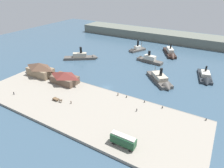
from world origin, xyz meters
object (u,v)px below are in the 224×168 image
street_tram (123,140)px  pedestrian_near_east_shed (118,94)px  mooring_post_center_east (127,97)px  ferry_mid_harbor (136,50)px  pedestrian_near_cart (14,93)px  ferry_shed_east_terminal (40,69)px  horse_cart (57,99)px  ferry_outer_harbor (148,59)px  pedestrian_walking_east (71,102)px  ferry_departing_north (161,81)px  ferry_shed_customs_shed (65,77)px  ferry_near_quay (170,53)px  mooring_post_west (206,120)px  ferry_approaching_east (84,57)px  mooring_post_center_west (162,107)px  ferry_moored_west (205,78)px  mooring_post_east (145,102)px  pedestrian_standing_center (137,110)px

street_tram → pedestrian_near_east_shed: street_tram is taller
mooring_post_center_east → ferry_mid_harbor: size_ratio=0.06×
pedestrian_near_cart → ferry_mid_harbor: bearing=76.4°
ferry_shed_east_terminal → horse_cart: (28.82, -15.89, -3.18)m
street_tram → ferry_mid_harbor: ferry_mid_harbor is taller
ferry_shed_east_terminal → ferry_outer_harbor: size_ratio=0.76×
ferry_mid_harbor → ferry_outer_harbor: bearing=-45.5°
pedestrian_walking_east → ferry_departing_north: ferry_departing_north is taller
ferry_shed_customs_shed → pedestrian_near_east_shed: bearing=5.1°
ferry_shed_customs_shed → ferry_near_quay: bearing=64.6°
pedestrian_walking_east → mooring_post_west: 58.74m
ferry_mid_harbor → street_tram: bearing=-68.2°
ferry_approaching_east → pedestrian_near_cart: bearing=-87.3°
mooring_post_center_west → pedestrian_near_cart: bearing=-158.9°
street_tram → ferry_approaching_east: bearing=136.3°
street_tram → ferry_moored_west: size_ratio=0.40×
street_tram → ferry_departing_north: ferry_departing_north is taller
ferry_shed_east_terminal → mooring_post_center_west: 73.79m
ferry_shed_east_terminal → mooring_post_west: 91.84m
ferry_shed_east_terminal → street_tram: bearing=-20.2°
pedestrian_near_cart → mooring_post_east: bearing=24.1°
horse_cart → pedestrian_near_east_shed: horse_cart is taller
mooring_post_east → ferry_moored_west: bearing=63.6°
mooring_post_east → ferry_mid_harbor: size_ratio=0.06×
mooring_post_center_west → ferry_shed_customs_shed: bearing=-176.4°
mooring_post_center_east → ferry_near_quay: ferry_near_quay is taller
mooring_post_center_west → ferry_approaching_east: bearing=154.2°
pedestrian_walking_east → ferry_mid_harbor: bearing=94.4°
street_tram → ferry_shed_customs_shed: bearing=152.9°
ferry_mid_harbor → mooring_post_center_west: bearing=-57.6°
pedestrian_walking_east → pedestrian_near_east_shed: 23.11m
pedestrian_standing_center → mooring_post_east: 8.34m
ferry_departing_north → ferry_near_quay: bearing=99.9°
ferry_outer_harbor → ferry_near_quay: (10.35, 21.89, -0.29)m
ferry_approaching_east → mooring_post_center_east: bearing=-32.9°
mooring_post_center_east → ferry_outer_harbor: (-9.69, 52.97, 0.19)m
pedestrian_near_cart → pedestrian_walking_east: pedestrian_near_cart is taller
horse_cart → pedestrian_near_east_shed: 29.26m
ferry_moored_west → ferry_mid_harbor: bearing=154.4°
pedestrian_near_cart → ferry_approaching_east: (-2.81, 60.21, -0.37)m
pedestrian_standing_center → ferry_approaching_east: ferry_approaching_east is taller
ferry_departing_north → ferry_near_quay: size_ratio=0.85×
ferry_shed_customs_shed → horse_cart: 18.84m
horse_cart → pedestrian_standing_center: horse_cart is taller
pedestrian_near_east_shed → ferry_outer_harbor: size_ratio=0.08×
ferry_departing_north → ferry_mid_harbor: 57.30m
horse_cart → ferry_outer_harbor: 74.39m
street_tram → ferry_moored_west: (17.27, 71.69, -2.73)m
mooring_post_center_west → street_tram: bearing=-99.6°
ferry_shed_customs_shed → horse_cart: (9.67, -15.97, -2.45)m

